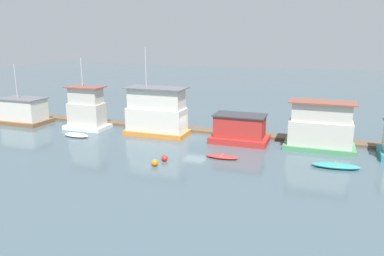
# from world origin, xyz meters

# --- Properties ---
(ground_plane) EXTENTS (200.00, 200.00, 0.00)m
(ground_plane) POSITION_xyz_m (0.00, 0.00, 0.00)
(ground_plane) COLOR #475B66
(dock_walkway) EXTENTS (59.60, 2.10, 0.30)m
(dock_walkway) POSITION_xyz_m (0.00, 3.20, 0.15)
(dock_walkway) COLOR brown
(dock_walkway) RESTS_ON ground_plane
(houseboat_brown) EXTENTS (6.39, 4.16, 7.79)m
(houseboat_brown) POSITION_xyz_m (-23.77, -0.57, 1.58)
(houseboat_brown) COLOR brown
(houseboat_brown) RESTS_ON ground_plane
(houseboat_white) EXTENTS (5.25, 3.27, 8.71)m
(houseboat_white) POSITION_xyz_m (-14.09, -0.35, 2.36)
(houseboat_white) COLOR white
(houseboat_white) RESTS_ON ground_plane
(houseboat_orange) EXTENTS (7.37, 3.49, 10.02)m
(houseboat_orange) POSITION_xyz_m (-4.80, 0.12, 2.58)
(houseboat_orange) COLOR orange
(houseboat_orange) RESTS_ON ground_plane
(houseboat_red) EXTENTS (6.19, 3.84, 3.07)m
(houseboat_red) POSITION_xyz_m (5.12, 0.06, 1.41)
(houseboat_red) COLOR red
(houseboat_red) RESTS_ON ground_plane
(houseboat_green) EXTENTS (6.99, 3.85, 4.93)m
(houseboat_green) POSITION_xyz_m (13.36, 0.54, 2.26)
(houseboat_green) COLOR #4C9360
(houseboat_green) RESTS_ON ground_plane
(dinghy_white) EXTENTS (3.28, 1.63, 0.37)m
(dinghy_white) POSITION_xyz_m (-13.05, -4.06, 0.19)
(dinghy_white) COLOR white
(dinghy_white) RESTS_ON ground_plane
(dinghy_red) EXTENTS (3.12, 1.07, 0.36)m
(dinghy_red) POSITION_xyz_m (4.79, -5.99, 0.18)
(dinghy_red) COLOR red
(dinghy_red) RESTS_ON ground_plane
(dinghy_teal) EXTENTS (4.21, 1.63, 0.44)m
(dinghy_teal) POSITION_xyz_m (14.91, -5.21, 0.22)
(dinghy_teal) COLOR teal
(dinghy_teal) RESTS_ON ground_plane
(mooring_post_near_right) EXTENTS (0.23, 0.23, 1.28)m
(mooring_post_near_right) POSITION_xyz_m (-23.11, 1.90, 0.64)
(mooring_post_near_right) COLOR brown
(mooring_post_near_right) RESTS_ON ground_plane
(mooring_post_far_left) EXTENTS (0.25, 0.25, 1.26)m
(mooring_post_far_left) POSITION_xyz_m (15.21, 1.90, 0.63)
(mooring_post_far_left) COLOR #846B4C
(mooring_post_far_left) RESTS_ON ground_plane
(buoy_orange) EXTENTS (0.63, 0.63, 0.63)m
(buoy_orange) POSITION_xyz_m (-0.28, -10.09, 0.32)
(buoy_orange) COLOR orange
(buoy_orange) RESTS_ON ground_plane
(buoy_red) EXTENTS (0.60, 0.60, 0.60)m
(buoy_red) POSITION_xyz_m (-0.01, -8.56, 0.30)
(buoy_red) COLOR red
(buoy_red) RESTS_ON ground_plane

